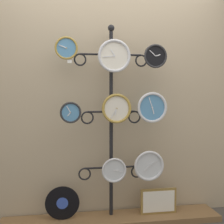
% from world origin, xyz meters
% --- Properties ---
extents(shop_wall, '(4.40, 0.04, 2.80)m').
position_xyz_m(shop_wall, '(0.00, 0.57, 1.40)').
color(shop_wall, tan).
rests_on(shop_wall, ground_plane).
extents(low_shelf, '(2.20, 0.36, 0.06)m').
position_xyz_m(low_shelf, '(0.00, 0.35, 0.03)').
color(low_shelf, brown).
rests_on(low_shelf, ground_plane).
extents(display_stand, '(0.74, 0.34, 1.98)m').
position_xyz_m(display_stand, '(0.00, 0.41, 0.74)').
color(display_stand, black).
rests_on(display_stand, ground_plane).
extents(clock_top_left, '(0.22, 0.04, 0.22)m').
position_xyz_m(clock_top_left, '(-0.44, 0.34, 1.73)').
color(clock_top_left, '#4C84B2').
extents(clock_top_center, '(0.32, 0.04, 0.32)m').
position_xyz_m(clock_top_center, '(0.01, 0.32, 1.67)').
color(clock_top_center, silver).
extents(clock_top_right, '(0.23, 0.04, 0.23)m').
position_xyz_m(clock_top_right, '(0.42, 0.30, 1.67)').
color(clock_top_right, black).
extents(clock_middle_left, '(0.20, 0.04, 0.20)m').
position_xyz_m(clock_middle_left, '(-0.41, 0.30, 1.12)').
color(clock_middle_left, '#4C84B2').
extents(clock_middle_center, '(0.29, 0.04, 0.29)m').
position_xyz_m(clock_middle_center, '(0.04, 0.31, 1.16)').
color(clock_middle_center, silver).
extents(clock_middle_right, '(0.31, 0.04, 0.31)m').
position_xyz_m(clock_middle_right, '(0.40, 0.31, 1.16)').
color(clock_middle_right, '#4C84B2').
extents(clock_bottom_center, '(0.25, 0.04, 0.25)m').
position_xyz_m(clock_bottom_center, '(0.01, 0.30, 0.55)').
color(clock_bottom_center, silver).
extents(clock_bottom_right, '(0.31, 0.04, 0.31)m').
position_xyz_m(clock_bottom_right, '(0.37, 0.31, 0.58)').
color(clock_bottom_right, silver).
extents(vinyl_record, '(0.34, 0.01, 0.34)m').
position_xyz_m(vinyl_record, '(-0.50, 0.36, 0.23)').
color(vinyl_record, black).
rests_on(vinyl_record, low_shelf).
extents(picture_frame, '(0.38, 0.02, 0.26)m').
position_xyz_m(picture_frame, '(0.49, 0.35, 0.19)').
color(picture_frame, olive).
rests_on(picture_frame, low_shelf).
extents(price_tag_upper, '(0.04, 0.00, 0.03)m').
position_xyz_m(price_tag_upper, '(-0.41, 0.33, 1.61)').
color(price_tag_upper, white).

